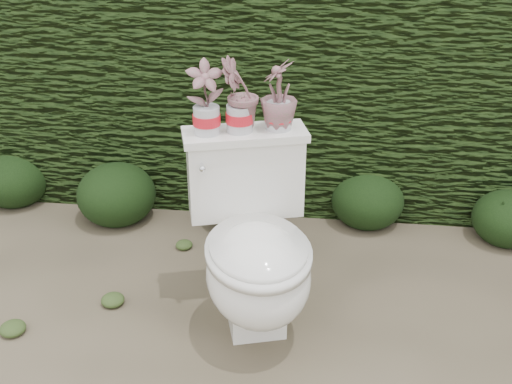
# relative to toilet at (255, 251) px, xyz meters

# --- Properties ---
(ground) EXTENTS (60.00, 60.00, 0.00)m
(ground) POSITION_rel_toilet_xyz_m (0.19, -0.19, -0.36)
(ground) COLOR #756850
(ground) RESTS_ON ground
(hedge) EXTENTS (8.00, 1.00, 1.60)m
(hedge) POSITION_rel_toilet_xyz_m (0.19, 1.41, 0.44)
(hedge) COLOR #2A4316
(hedge) RESTS_ON ground
(toilet) EXTENTS (0.63, 0.78, 0.78)m
(toilet) POSITION_rel_toilet_xyz_m (0.00, 0.00, 0.00)
(toilet) COLOR white
(toilet) RESTS_ON ground
(potted_plant_left) EXTENTS (0.17, 0.14, 0.28)m
(potted_plant_left) POSITION_rel_toilet_xyz_m (-0.21, 0.19, 0.56)
(potted_plant_left) COLOR #20682B
(potted_plant_left) RESTS_ON toilet
(potted_plant_center) EXTENTS (0.20, 0.20, 0.29)m
(potted_plant_center) POSITION_rel_toilet_xyz_m (-0.09, 0.22, 0.56)
(potted_plant_center) COLOR #20682B
(potted_plant_center) RESTS_ON toilet
(potted_plant_right) EXTENTS (0.16, 0.16, 0.27)m
(potted_plant_right) POSITION_rel_toilet_xyz_m (0.06, 0.27, 0.55)
(potted_plant_right) COLOR #20682B
(potted_plant_right) RESTS_ON toilet
(liriope_clump_1) EXTENTS (0.40, 0.40, 0.32)m
(liriope_clump_1) POSITION_rel_toilet_xyz_m (-1.48, 0.93, -0.20)
(liriope_clump_1) COLOR black
(liriope_clump_1) RESTS_ON ground
(liriope_clump_2) EXTENTS (0.42, 0.42, 0.34)m
(liriope_clump_2) POSITION_rel_toilet_xyz_m (-0.84, 0.80, -0.19)
(liriope_clump_2) COLOR black
(liriope_clump_2) RESTS_ON ground
(liriope_clump_3) EXTENTS (0.38, 0.38, 0.31)m
(liriope_clump_3) POSITION_rel_toilet_xyz_m (-0.18, 0.84, -0.20)
(liriope_clump_3) COLOR black
(liriope_clump_3) RESTS_ON ground
(liriope_clump_4) EXTENTS (0.39, 0.39, 0.31)m
(liriope_clump_4) POSITION_rel_toilet_xyz_m (0.50, 0.92, -0.20)
(liriope_clump_4) COLOR black
(liriope_clump_4) RESTS_ON ground
(liriope_clump_5) EXTENTS (0.36, 0.36, 0.29)m
(liriope_clump_5) POSITION_rel_toilet_xyz_m (1.20, 0.82, -0.21)
(liriope_clump_5) COLOR black
(liriope_clump_5) RESTS_ON ground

